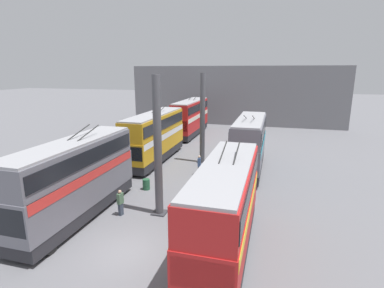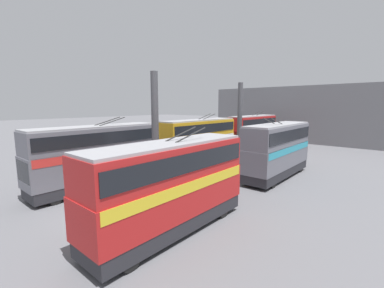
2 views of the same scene
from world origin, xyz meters
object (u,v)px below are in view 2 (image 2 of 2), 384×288
(bus_right_far, at_px, (253,130))
(bus_left_near, at_px, (171,182))
(bus_right_near, at_px, (97,153))
(person_aisle_midway, at_px, (224,165))
(person_by_right_row, at_px, (127,180))
(oil_drum, at_px, (167,174))
(bus_left_far, at_px, (277,147))
(bus_right_mid, at_px, (199,138))

(bus_right_far, bearing_deg, bus_left_near, -160.76)
(bus_right_near, xyz_separation_m, person_aisle_midway, (9.74, -5.46, -1.85))
(bus_left_near, distance_m, person_by_right_row, 7.64)
(bus_right_far, bearing_deg, person_by_right_row, -174.37)
(person_aisle_midway, bearing_deg, person_by_right_row, -113.80)
(bus_right_near, height_order, oil_drum, bus_right_near)
(bus_left_near, relative_size, bus_left_far, 1.00)
(bus_right_near, bearing_deg, person_aisle_midway, -29.26)
(bus_left_far, height_order, oil_drum, bus_left_far)
(bus_left_near, xyz_separation_m, bus_left_far, (13.54, -0.00, 0.09))
(bus_right_near, height_order, person_by_right_row, bus_right_near)
(bus_left_far, bearing_deg, person_by_right_row, 147.83)
(person_by_right_row, height_order, person_aisle_midway, person_aisle_midway)
(bus_right_near, relative_size, oil_drum, 12.29)
(bus_right_far, distance_m, person_aisle_midway, 17.28)
(bus_left_far, bearing_deg, bus_right_near, 142.12)
(bus_right_mid, height_order, person_by_right_row, bus_right_mid)
(person_by_right_row, bearing_deg, bus_right_mid, -66.41)
(bus_left_far, xyz_separation_m, person_by_right_row, (-11.24, 7.07, -1.87))
(bus_right_mid, distance_m, person_by_right_row, 12.19)
(bus_left_near, relative_size, person_by_right_row, 5.53)
(bus_right_far, xyz_separation_m, person_aisle_midway, (-16.29, -5.46, -1.85))
(bus_left_near, xyz_separation_m, person_aisle_midway, (11.03, 4.08, -1.71))
(bus_right_mid, relative_size, person_by_right_row, 6.43)
(bus_right_mid, relative_size, oil_drum, 13.29)
(bus_right_far, bearing_deg, person_aisle_midway, -161.49)
(bus_left_near, xyz_separation_m, oil_drum, (6.72, 7.27, -2.27))
(bus_left_near, bearing_deg, oil_drum, 47.23)
(bus_left_near, xyz_separation_m, person_by_right_row, (2.31, 7.07, -1.77))
(bus_right_mid, bearing_deg, bus_left_far, -93.29)
(bus_left_near, height_order, person_by_right_row, bus_left_near)
(bus_left_near, relative_size, person_aisle_midway, 5.24)
(oil_drum, bearing_deg, bus_left_near, -132.77)
(bus_right_mid, bearing_deg, bus_right_far, -0.00)
(bus_left_far, bearing_deg, bus_right_far, 34.68)
(oil_drum, bearing_deg, bus_right_near, 157.33)
(bus_right_near, relative_size, bus_right_far, 0.92)
(bus_right_mid, xyz_separation_m, person_by_right_row, (-11.79, -2.47, -1.89))
(bus_left_near, relative_size, bus_right_near, 0.93)
(person_aisle_midway, bearing_deg, oil_drum, -131.38)
(bus_right_near, distance_m, oil_drum, 6.36)
(bus_right_far, xyz_separation_m, person_by_right_row, (-25.02, -2.47, -1.91))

